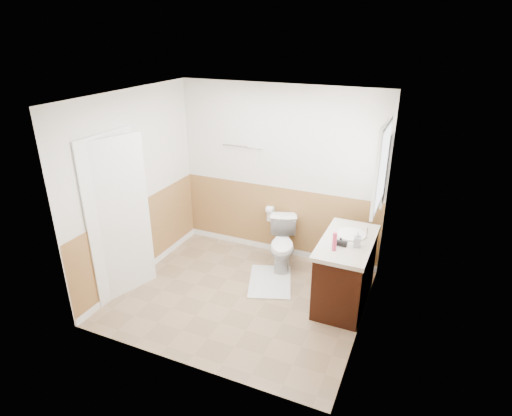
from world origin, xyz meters
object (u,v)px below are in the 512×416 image
at_px(lotion_bottle, 334,242).
at_px(soap_dispenser, 357,240).
at_px(toilet, 283,244).
at_px(bath_mat, 270,281).
at_px(vanity_cabinet, 345,273).

xyz_separation_m(lotion_bottle, soap_dispenser, (0.22, 0.20, -0.02)).
bearing_deg(toilet, bath_mat, -109.26).
xyz_separation_m(toilet, bath_mat, (0.00, -0.47, -0.34)).
bearing_deg(soap_dispenser, vanity_cabinet, 137.08).
bearing_deg(soap_dispenser, bath_mat, 173.68).
relative_size(toilet, lotion_bottle, 3.18).
relative_size(lotion_bottle, soap_dispenser, 1.23).
bearing_deg(bath_mat, toilet, 90.00).
height_order(bath_mat, soap_dispenser, soap_dispenser).
relative_size(bath_mat, soap_dispenser, 4.47).
xyz_separation_m(toilet, lotion_bottle, (0.89, -0.79, 0.61)).
bearing_deg(vanity_cabinet, lotion_bottle, -108.01).
height_order(vanity_cabinet, soap_dispenser, soap_dispenser).
bearing_deg(toilet, soap_dispenser, -47.17).
relative_size(toilet, bath_mat, 0.87).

